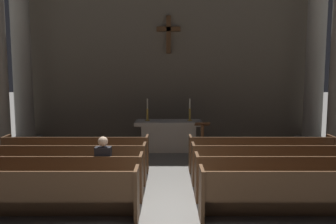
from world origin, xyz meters
The scene contains 17 objects.
ground_plane centered at (0.00, 0.00, 0.00)m, with size 80.00×80.00×0.00m, color slate.
pew_left_row_1 centered at (-2.41, -0.04, 0.48)m, with size 3.75×0.50×0.95m.
pew_left_row_2 centered at (-2.41, 0.97, 0.48)m, with size 3.75×0.50×0.95m.
pew_left_row_3 centered at (-2.41, 1.97, 0.48)m, with size 3.75×0.50×0.95m.
pew_left_row_4 centered at (-2.41, 2.98, 0.48)m, with size 3.75×0.50×0.95m.
pew_right_row_1 centered at (2.41, -0.04, 0.48)m, with size 3.75×0.50×0.95m.
pew_right_row_2 centered at (2.41, 0.97, 0.48)m, with size 3.75×0.50×0.95m.
pew_right_row_3 centered at (2.41, 1.97, 0.48)m, with size 3.75×0.50×0.95m.
pew_right_row_4 centered at (2.41, 2.98, 0.48)m, with size 3.75×0.50×0.95m.
column_left_fourth centered at (-5.30, 6.64, 2.98)m, with size 1.00×1.00×6.13m.
column_right_fourth centered at (5.30, 6.64, 2.98)m, with size 1.00×1.00×6.13m.
altar centered at (0.00, 5.37, 0.53)m, with size 2.20×0.90×1.01m.
candlestick_left centered at (-0.70, 5.37, 1.25)m, with size 0.16×0.16×0.73m.
candlestick_right centered at (0.70, 5.37, 1.25)m, with size 0.16×0.16×0.73m.
apse_with_cross centered at (0.00, 7.59, 3.66)m, with size 11.66×0.42×7.31m.
lectern centered at (1.00, 4.17, 0.55)m, with size 0.44×0.36×1.15m.
lone_worshipper centered at (-1.32, 1.01, 0.69)m, with size 0.32×0.43×1.32m.
Camera 1 is at (-0.02, -5.70, 2.58)m, focal length 36.18 mm.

